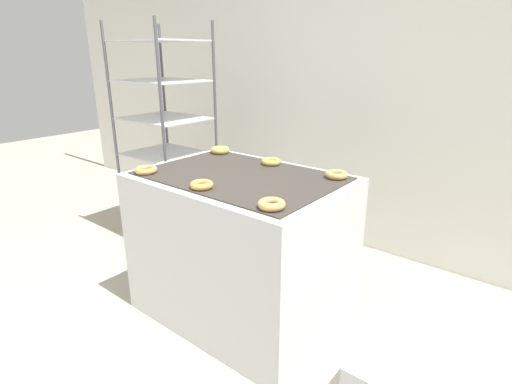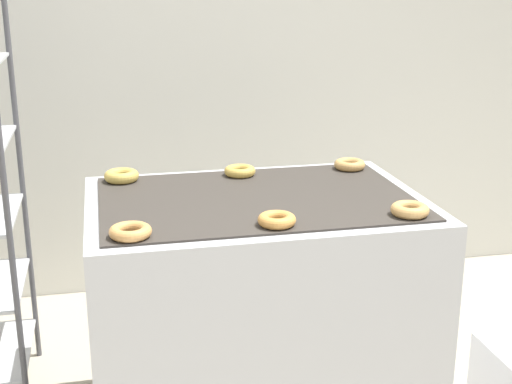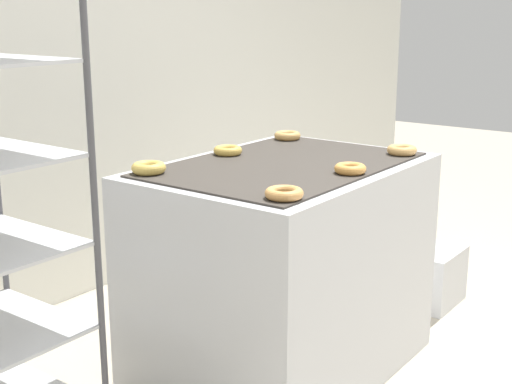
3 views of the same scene
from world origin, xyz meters
name	(u,v)px [view 2 (image 2 of 3)]	position (x,y,z in m)	size (l,w,h in m)	color
wall_back	(199,41)	(0.00, 2.12, 1.40)	(8.00, 0.05, 2.80)	silver
fryer_machine	(256,313)	(0.00, 0.69, 0.47)	(1.24, 0.89, 0.95)	silver
donut_near_left	(130,231)	(-0.48, 0.37, 0.97)	(0.14, 0.14, 0.04)	tan
donut_near_center	(277,220)	(0.00, 0.38, 0.97)	(0.13, 0.13, 0.04)	gold
donut_near_right	(410,210)	(0.47, 0.38, 0.97)	(0.13, 0.13, 0.04)	tan
donut_far_left	(122,176)	(-0.48, 1.02, 0.97)	(0.14, 0.14, 0.04)	gold
donut_far_center	(240,171)	(0.00, 1.00, 0.97)	(0.13, 0.13, 0.04)	gold
donut_far_right	(350,164)	(0.48, 1.00, 0.97)	(0.13, 0.13, 0.04)	tan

